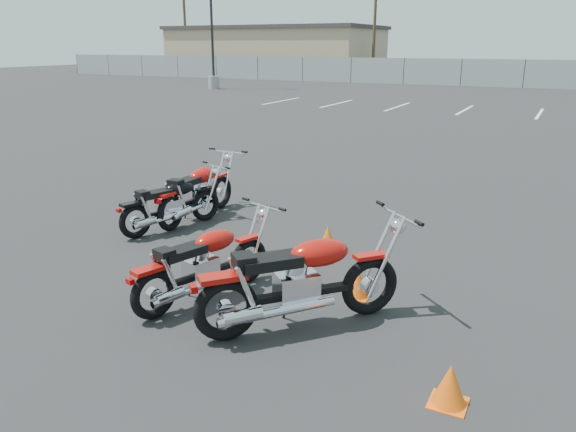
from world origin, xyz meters
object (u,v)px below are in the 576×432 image
at_px(motorcycle_rear_red, 204,264).
at_px(motorcycle_second_black, 171,204).
at_px(motorcycle_front_red, 197,192).
at_px(motorcycle_third_red, 301,281).

bearing_deg(motorcycle_rear_red, motorcycle_second_black, 135.90).
bearing_deg(motorcycle_front_red, motorcycle_second_black, -92.91).
xyz_separation_m(motorcycle_front_red, motorcycle_rear_red, (1.87, -2.47, -0.02)).
xyz_separation_m(motorcycle_second_black, motorcycle_rear_red, (1.91, -1.85, 0.02)).
distance_m(motorcycle_third_red, motorcycle_rear_red, 1.24).
xyz_separation_m(motorcycle_third_red, motorcycle_rear_red, (-1.24, 0.09, -0.08)).
bearing_deg(motorcycle_third_red, motorcycle_rear_red, 175.66).
bearing_deg(motorcycle_rear_red, motorcycle_front_red, 127.15).
bearing_deg(motorcycle_second_black, motorcycle_third_red, -31.69).
distance_m(motorcycle_front_red, motorcycle_rear_red, 3.10).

